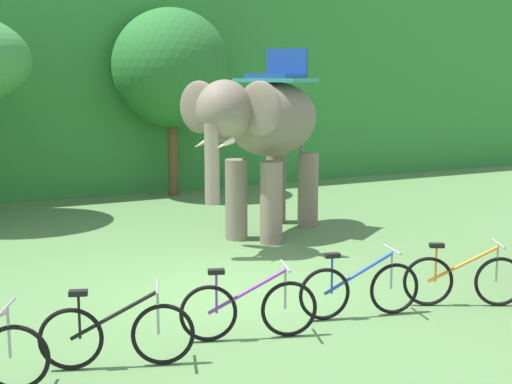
{
  "coord_description": "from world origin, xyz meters",
  "views": [
    {
      "loc": [
        -4.08,
        -9.08,
        3.17
      ],
      "look_at": [
        0.92,
        1.0,
        1.3
      ],
      "focal_mm": 48.13,
      "sensor_mm": 36.0,
      "label": 1
    }
  ],
  "objects": [
    {
      "name": "ground_plane",
      "position": [
        0.0,
        0.0,
        0.0
      ],
      "size": [
        80.0,
        80.0,
        0.0
      ],
      "primitive_type": "plane",
      "color": "#567F47"
    },
    {
      "name": "foliage_hedge",
      "position": [
        0.0,
        12.26,
        3.15
      ],
      "size": [
        36.0,
        6.0,
        6.3
      ],
      "primitive_type": "cube",
      "color": "#338438",
      "rests_on": "ground"
    },
    {
      "name": "tree_right",
      "position": [
        2.14,
        8.54,
        3.43
      ],
      "size": [
        3.17,
        3.17,
        5.02
      ],
      "color": "brown",
      "rests_on": "ground"
    },
    {
      "name": "elephant",
      "position": [
        2.18,
        3.07,
        2.2
      ],
      "size": [
        3.94,
        3.4,
        3.78
      ],
      "color": "gray",
      "rests_on": "ground"
    },
    {
      "name": "bike_black",
      "position": [
        -2.26,
        -1.95,
        0.39
      ],
      "size": [
        1.64,
        0.69,
        0.92
      ],
      "color": "black",
      "rests_on": "ground"
    },
    {
      "name": "bike_purple",
      "position": [
        -0.59,
        -1.84,
        0.39
      ],
      "size": [
        1.65,
        0.66,
        0.92
      ],
      "color": "black",
      "rests_on": "ground"
    },
    {
      "name": "bike_blue",
      "position": [
        1.08,
        -1.79,
        0.39
      ],
      "size": [
        1.68,
        0.57,
        0.92
      ],
      "color": "black",
      "rests_on": "ground"
    },
    {
      "name": "bike_orange",
      "position": [
        2.65,
        -2.07,
        0.39
      ],
      "size": [
        1.55,
        0.86,
        0.92
      ],
      "color": "black",
      "rests_on": "ground"
    }
  ]
}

